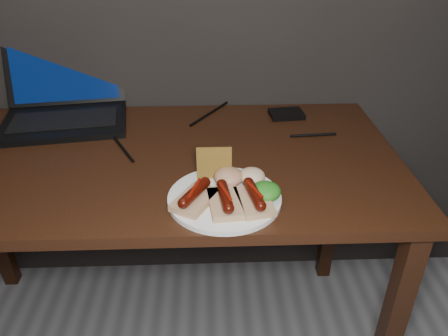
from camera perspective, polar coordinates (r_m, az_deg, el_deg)
name	(u,v)px	position (r m, az deg, el deg)	size (l,w,h in m)	color
desk	(148,183)	(1.27, -9.94, -1.91)	(1.40, 0.70, 0.75)	#39190E
laptop	(65,102)	(1.50, -20.11, 8.09)	(0.42, 0.39, 0.25)	black
hard_drive	(286,114)	(1.45, 8.16, 7.00)	(0.11, 0.08, 0.02)	black
desk_cables	(158,130)	(1.35, -8.59, 4.89)	(0.99, 0.41, 0.01)	black
plate	(224,198)	(1.02, 0.06, -3.96)	(0.26, 0.26, 0.01)	white
bread_sausage_left	(195,197)	(0.98, -3.83, -3.75)	(0.12, 0.13, 0.04)	#E1B384
bread_sausage_center	(225,200)	(0.97, 0.15, -4.24)	(0.08, 0.12, 0.04)	#E1B384
bread_sausage_right	(254,198)	(0.98, 3.96, -3.94)	(0.09, 0.13, 0.04)	#E1B384
crispbread	(214,163)	(1.06, -1.29, 0.64)	(0.09, 0.01, 0.09)	#A87D2E
salad_greens	(266,191)	(1.00, 5.47, -3.04)	(0.07, 0.07, 0.04)	#196213
salsa_mound	(229,177)	(1.05, 0.63, -1.13)	(0.07, 0.07, 0.04)	#9C240F
coleslaw_mound	(252,176)	(1.06, 3.66, -1.04)	(0.06, 0.06, 0.04)	silver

